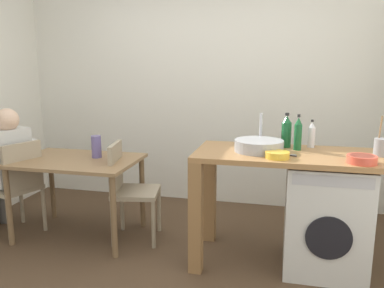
% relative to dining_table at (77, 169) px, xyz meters
% --- Properties ---
extents(ground_plane, '(5.46, 5.46, 0.00)m').
position_rel_dining_table_xyz_m(ground_plane, '(0.93, -0.48, -0.64)').
color(ground_plane, '#4C3826').
extents(wall_back, '(4.60, 0.10, 2.70)m').
position_rel_dining_table_xyz_m(wall_back, '(0.93, 1.27, 0.71)').
color(wall_back, silver).
rests_on(wall_back, ground_plane).
extents(dining_table, '(1.10, 0.76, 0.74)m').
position_rel_dining_table_xyz_m(dining_table, '(0.00, 0.00, 0.00)').
color(dining_table, olive).
rests_on(dining_table, ground_plane).
extents(chair_person_seat, '(0.51, 0.51, 0.90)m').
position_rel_dining_table_xyz_m(chair_person_seat, '(-0.55, -0.13, -0.14)').
color(chair_person_seat, gray).
rests_on(chair_person_seat, ground_plane).
extents(chair_opposite, '(0.47, 0.47, 0.90)m').
position_rel_dining_table_xyz_m(chair_opposite, '(0.48, 0.04, -0.14)').
color(chair_opposite, gray).
rests_on(chair_opposite, ground_plane).
extents(seated_person, '(0.57, 0.54, 1.20)m').
position_rel_dining_table_xyz_m(seated_person, '(-0.70, -0.07, 0.03)').
color(seated_person, '#595651').
rests_on(seated_person, ground_plane).
extents(kitchen_counter, '(1.50, 0.68, 0.92)m').
position_rel_dining_table_xyz_m(kitchen_counter, '(1.69, -0.10, 0.12)').
color(kitchen_counter, '#9E7042').
rests_on(kitchen_counter, ground_plane).
extents(washing_machine, '(0.60, 0.61, 0.86)m').
position_rel_dining_table_xyz_m(washing_machine, '(2.17, -0.10, -0.21)').
color(washing_machine, silver).
rests_on(washing_machine, ground_plane).
extents(sink_basin, '(0.38, 0.38, 0.09)m').
position_rel_dining_table_xyz_m(sink_basin, '(1.64, -0.10, 0.32)').
color(sink_basin, '#9EA0A5').
rests_on(sink_basin, kitchen_counter).
extents(tap, '(0.02, 0.02, 0.28)m').
position_rel_dining_table_xyz_m(tap, '(1.64, 0.08, 0.42)').
color(tap, '#B2B2B7').
rests_on(tap, kitchen_counter).
extents(bottle_tall_green, '(0.08, 0.08, 0.28)m').
position_rel_dining_table_xyz_m(bottle_tall_green, '(1.85, 0.11, 0.40)').
color(bottle_tall_green, '#19592D').
rests_on(bottle_tall_green, kitchen_counter).
extents(bottle_squat_brown, '(0.06, 0.06, 0.28)m').
position_rel_dining_table_xyz_m(bottle_squat_brown, '(1.94, 0.02, 0.41)').
color(bottle_squat_brown, '#19592D').
rests_on(bottle_squat_brown, kitchen_counter).
extents(bottle_clear_small, '(0.06, 0.06, 0.23)m').
position_rel_dining_table_xyz_m(bottle_clear_small, '(2.05, 0.15, 0.38)').
color(bottle_clear_small, silver).
rests_on(bottle_clear_small, kitchen_counter).
extents(mixing_bowl, '(0.18, 0.18, 0.05)m').
position_rel_dining_table_xyz_m(mixing_bowl, '(1.79, -0.30, 0.30)').
color(mixing_bowl, gold).
rests_on(mixing_bowl, kitchen_counter).
extents(utensil_crock, '(0.11, 0.11, 0.30)m').
position_rel_dining_table_xyz_m(utensil_crock, '(2.54, -0.05, 0.35)').
color(utensil_crock, gray).
rests_on(utensil_crock, kitchen_counter).
extents(colander, '(0.20, 0.20, 0.06)m').
position_rel_dining_table_xyz_m(colander, '(2.36, -0.32, 0.31)').
color(colander, '#D84C38').
rests_on(colander, kitchen_counter).
extents(vase, '(0.09, 0.09, 0.21)m').
position_rel_dining_table_xyz_m(vase, '(0.15, 0.10, 0.20)').
color(vase, slate).
rests_on(vase, dining_table).
extents(scissors, '(0.15, 0.06, 0.01)m').
position_rel_dining_table_xyz_m(scissors, '(1.86, -0.20, 0.28)').
color(scissors, '#B2B2B7').
rests_on(scissors, kitchen_counter).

